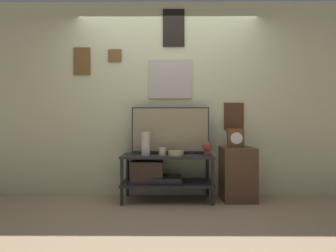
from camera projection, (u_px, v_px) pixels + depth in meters
ground_plane at (167, 207)px, 3.11m from camera, size 12.00×12.00×0.00m
wall_back at (168, 98)px, 3.69m from camera, size 6.40×0.08×2.70m
media_console at (159, 172)px, 3.40m from camera, size 1.17×0.49×0.59m
television at (170, 130)px, 3.50m from camera, size 1.03×0.05×0.62m
vase_tall_ceramic at (146, 144)px, 3.34m from camera, size 0.11×0.11×0.30m
vase_wide_bowl at (176, 153)px, 3.27m from camera, size 0.20×0.20×0.06m
candle_jar at (162, 151)px, 3.33m from camera, size 0.09×0.09×0.10m
decorative_bust at (207, 147)px, 3.27m from camera, size 0.12×0.12×0.18m
side_table at (237, 173)px, 3.43m from camera, size 0.41×0.43×0.69m
mantel_clock at (236, 138)px, 3.40m from camera, size 0.20×0.11×0.24m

